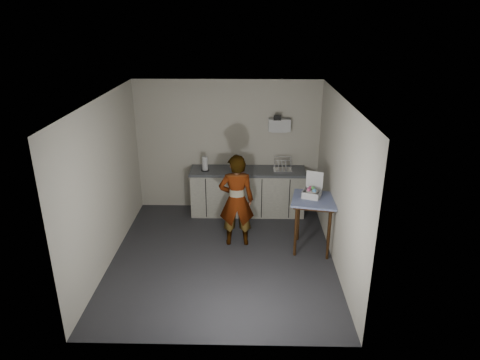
{
  "coord_description": "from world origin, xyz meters",
  "views": [
    {
      "loc": [
        0.42,
        -6.09,
        3.77
      ],
      "look_at": [
        0.28,
        0.45,
        1.19
      ],
      "focal_mm": 32.0,
      "sensor_mm": 36.0,
      "label": 1
    }
  ],
  "objects_px": {
    "dark_bottle": "(234,164)",
    "bakery_box": "(312,191)",
    "side_table": "(314,205)",
    "standing_man": "(236,201)",
    "dish_rack": "(282,167)",
    "paper_towel": "(205,164)",
    "kitchen_counter": "(248,193)",
    "soda_can": "(243,168)",
    "soap_bottle": "(235,163)"
  },
  "relations": [
    {
      "from": "bakery_box",
      "to": "paper_towel",
      "type": "bearing_deg",
      "value": 167.27
    },
    {
      "from": "standing_man",
      "to": "soda_can",
      "type": "bearing_deg",
      "value": -97.54
    },
    {
      "from": "kitchen_counter",
      "to": "side_table",
      "type": "relative_size",
      "value": 2.4
    },
    {
      "from": "kitchen_counter",
      "to": "side_table",
      "type": "distance_m",
      "value": 1.82
    },
    {
      "from": "kitchen_counter",
      "to": "side_table",
      "type": "bearing_deg",
      "value": -51.91
    },
    {
      "from": "kitchen_counter",
      "to": "standing_man",
      "type": "distance_m",
      "value": 1.31
    },
    {
      "from": "dark_bottle",
      "to": "standing_man",
      "type": "bearing_deg",
      "value": -86.02
    },
    {
      "from": "kitchen_counter",
      "to": "dark_bottle",
      "type": "distance_m",
      "value": 0.66
    },
    {
      "from": "kitchen_counter",
      "to": "soda_can",
      "type": "distance_m",
      "value": 0.56
    },
    {
      "from": "soap_bottle",
      "to": "paper_towel",
      "type": "height_order",
      "value": "paper_towel"
    },
    {
      "from": "standing_man",
      "to": "dark_bottle",
      "type": "relative_size",
      "value": 6.91
    },
    {
      "from": "dark_bottle",
      "to": "dish_rack",
      "type": "bearing_deg",
      "value": 1.05
    },
    {
      "from": "standing_man",
      "to": "paper_towel",
      "type": "height_order",
      "value": "standing_man"
    },
    {
      "from": "side_table",
      "to": "dish_rack",
      "type": "relative_size",
      "value": 2.67
    },
    {
      "from": "standing_man",
      "to": "dark_bottle",
      "type": "xyz_separation_m",
      "value": [
        -0.08,
        1.22,
        0.21
      ]
    },
    {
      "from": "dark_bottle",
      "to": "paper_towel",
      "type": "height_order",
      "value": "paper_towel"
    },
    {
      "from": "standing_man",
      "to": "bakery_box",
      "type": "bearing_deg",
      "value": 173.27
    },
    {
      "from": "kitchen_counter",
      "to": "soda_can",
      "type": "bearing_deg",
      "value": -153.52
    },
    {
      "from": "dark_bottle",
      "to": "bakery_box",
      "type": "xyz_separation_m",
      "value": [
        1.33,
        -1.3,
        -0.0
      ]
    },
    {
      "from": "kitchen_counter",
      "to": "dark_bottle",
      "type": "xyz_separation_m",
      "value": [
        -0.27,
        -0.01,
        0.6
      ]
    },
    {
      "from": "kitchen_counter",
      "to": "bakery_box",
      "type": "distance_m",
      "value": 1.79
    },
    {
      "from": "soda_can",
      "to": "soap_bottle",
      "type": "bearing_deg",
      "value": 162.09
    },
    {
      "from": "side_table",
      "to": "soda_can",
      "type": "distance_m",
      "value": 1.81
    },
    {
      "from": "standing_man",
      "to": "dark_bottle",
      "type": "height_order",
      "value": "standing_man"
    },
    {
      "from": "side_table",
      "to": "soap_bottle",
      "type": "height_order",
      "value": "soap_bottle"
    },
    {
      "from": "side_table",
      "to": "dark_bottle",
      "type": "bearing_deg",
      "value": 145.54
    },
    {
      "from": "soap_bottle",
      "to": "dish_rack",
      "type": "bearing_deg",
      "value": 0.21
    },
    {
      "from": "soda_can",
      "to": "side_table",
      "type": "bearing_deg",
      "value": -48.66
    },
    {
      "from": "paper_towel",
      "to": "dish_rack",
      "type": "bearing_deg",
      "value": 2.13
    },
    {
      "from": "bakery_box",
      "to": "side_table",
      "type": "bearing_deg",
      "value": -45.36
    },
    {
      "from": "side_table",
      "to": "dark_bottle",
      "type": "relative_size",
      "value": 3.97
    },
    {
      "from": "side_table",
      "to": "kitchen_counter",
      "type": "bearing_deg",
      "value": 139.06
    },
    {
      "from": "kitchen_counter",
      "to": "paper_towel",
      "type": "relative_size",
      "value": 7.96
    },
    {
      "from": "dish_rack",
      "to": "bakery_box",
      "type": "xyz_separation_m",
      "value": [
        0.39,
        -1.32,
        0.06
      ]
    },
    {
      "from": "dark_bottle",
      "to": "paper_towel",
      "type": "bearing_deg",
      "value": -176.04
    },
    {
      "from": "standing_man",
      "to": "soda_can",
      "type": "relative_size",
      "value": 13.12
    },
    {
      "from": "standing_man",
      "to": "bakery_box",
      "type": "xyz_separation_m",
      "value": [
        1.25,
        -0.08,
        0.21
      ]
    },
    {
      "from": "soap_bottle",
      "to": "soda_can",
      "type": "bearing_deg",
      "value": -17.91
    },
    {
      "from": "standing_man",
      "to": "dark_bottle",
      "type": "distance_m",
      "value": 1.24
    },
    {
      "from": "paper_towel",
      "to": "dark_bottle",
      "type": "bearing_deg",
      "value": 3.96
    },
    {
      "from": "standing_man",
      "to": "bakery_box",
      "type": "relative_size",
      "value": 4.1
    },
    {
      "from": "dish_rack",
      "to": "paper_towel",
      "type": "bearing_deg",
      "value": -177.87
    },
    {
      "from": "dish_rack",
      "to": "bakery_box",
      "type": "relative_size",
      "value": 0.88
    },
    {
      "from": "paper_towel",
      "to": "bakery_box",
      "type": "relative_size",
      "value": 0.71
    },
    {
      "from": "standing_man",
      "to": "soda_can",
      "type": "height_order",
      "value": "standing_man"
    },
    {
      "from": "soap_bottle",
      "to": "dish_rack",
      "type": "xyz_separation_m",
      "value": [
        0.91,
        0.0,
        -0.08
      ]
    },
    {
      "from": "side_table",
      "to": "standing_man",
      "type": "bearing_deg",
      "value": -176.55
    },
    {
      "from": "standing_man",
      "to": "dish_rack",
      "type": "distance_m",
      "value": 1.51
    },
    {
      "from": "paper_towel",
      "to": "standing_man",
      "type": "bearing_deg",
      "value": -61.6
    },
    {
      "from": "kitchen_counter",
      "to": "side_table",
      "type": "xyz_separation_m",
      "value": [
        1.1,
        -1.4,
        0.39
      ]
    }
  ]
}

